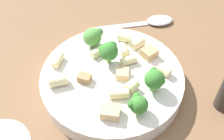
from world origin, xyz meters
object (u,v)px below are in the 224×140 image
object	(u,v)px
rigatoni_9	(128,60)
pasta_bowl	(112,79)
rigatoni_3	(123,49)
spoon	(150,22)
broccoli_floret_3	(155,79)
rigatoni_4	(58,59)
rigatoni_5	(164,70)
rigatoni_2	(119,94)
rigatoni_7	(58,81)
rigatoni_1	(138,44)
rigatoni_6	(126,38)
chicken_chunk_1	(149,53)
broccoli_floret_0	(93,37)
rigatoni_0	(98,52)
broccoli_floret_2	(109,51)
rigatoni_8	(132,87)
chicken_chunk_0	(110,112)
chicken_chunk_2	(84,78)
chicken_chunk_3	(122,74)
broccoli_floret_1	(138,104)

from	to	relation	value
rigatoni_9	pasta_bowl	bearing A→B (deg)	-33.67
rigatoni_3	spoon	bearing A→B (deg)	168.77
broccoli_floret_3	rigatoni_4	world-z (taller)	broccoli_floret_3
rigatoni_5	spoon	distance (m)	0.17
rigatoni_2	rigatoni_7	bearing A→B (deg)	-89.05
rigatoni_1	rigatoni_3	distance (m)	0.03
rigatoni_6	chicken_chunk_1	xyz separation A→B (m)	(0.03, 0.05, 0.00)
pasta_bowl	broccoli_floret_0	xyz separation A→B (m)	(-0.06, -0.05, 0.03)
rigatoni_0	broccoli_floret_2	bearing A→B (deg)	64.17
rigatoni_4	rigatoni_8	size ratio (longest dim) A/B	1.39
chicken_chunk_0	pasta_bowl	bearing A→B (deg)	-166.48
chicken_chunk_2	rigatoni_8	bearing A→B (deg)	90.41
rigatoni_0	spoon	xyz separation A→B (m)	(-0.15, 0.07, -0.03)
broccoli_floret_3	chicken_chunk_3	distance (m)	0.06
broccoli_floret_1	rigatoni_0	distance (m)	0.13
rigatoni_7	chicken_chunk_2	xyz separation A→B (m)	(-0.02, 0.04, -0.00)
rigatoni_3	rigatoni_4	world-z (taller)	same
broccoli_floret_3	rigatoni_0	world-z (taller)	broccoli_floret_3
broccoli_floret_0	broccoli_floret_3	bearing A→B (deg)	59.32
rigatoni_2	chicken_chunk_2	distance (m)	0.06
spoon	rigatoni_0	bearing A→B (deg)	-24.41
pasta_bowl	chicken_chunk_1	size ratio (longest dim) A/B	9.91
chicken_chunk_0	spoon	distance (m)	0.27
pasta_bowl	chicken_chunk_1	world-z (taller)	chicken_chunk_1
rigatoni_1	chicken_chunk_0	size ratio (longest dim) A/B	0.92
broccoli_floret_2	rigatoni_2	bearing A→B (deg)	27.71
pasta_bowl	chicken_chunk_2	world-z (taller)	chicken_chunk_2
broccoli_floret_3	rigatoni_3	xyz separation A→B (m)	(-0.07, -0.06, -0.02)
rigatoni_3	spoon	size ratio (longest dim) A/B	0.14
broccoli_floret_3	chicken_chunk_3	world-z (taller)	broccoli_floret_3
broccoli_floret_0	chicken_chunk_3	bearing A→B (deg)	48.99
broccoli_floret_0	chicken_chunk_1	bearing A→B (deg)	89.05
rigatoni_8	chicken_chunk_2	size ratio (longest dim) A/B	1.00
pasta_bowl	rigatoni_0	size ratio (longest dim) A/B	8.60
rigatoni_1	rigatoni_2	distance (m)	0.12
chicken_chunk_1	rigatoni_4	bearing A→B (deg)	-69.43
broccoli_floret_2	rigatoni_3	distance (m)	0.04
broccoli_floret_0	chicken_chunk_3	distance (m)	0.09
rigatoni_4	chicken_chunk_3	bearing A→B (deg)	88.70
rigatoni_2	rigatoni_4	xyz separation A→B (m)	(-0.04, -0.12, -0.00)
rigatoni_9	broccoli_floret_1	bearing A→B (deg)	20.85
rigatoni_4	chicken_chunk_2	bearing A→B (deg)	64.01
broccoli_floret_1	rigatoni_4	distance (m)	0.16
rigatoni_6	spoon	size ratio (longest dim) A/B	0.14
rigatoni_9	chicken_chunk_3	world-z (taller)	rigatoni_9
rigatoni_4	rigatoni_7	distance (m)	0.05
rigatoni_5	chicken_chunk_2	xyz separation A→B (m)	(0.05, -0.12, -0.00)
chicken_chunk_0	chicken_chunk_1	bearing A→B (deg)	166.29
broccoli_floret_0	broccoli_floret_2	xyz separation A→B (m)	(0.03, 0.04, 0.01)
pasta_bowl	broccoli_floret_0	world-z (taller)	broccoli_floret_0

